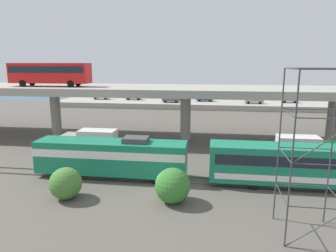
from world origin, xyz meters
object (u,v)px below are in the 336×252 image
service_truck_east (306,149)px  parked_car_2 (205,98)px  parked_car_0 (289,100)px  train_locomotive (104,155)px  service_truck_west (91,141)px  parked_car_3 (179,98)px  parked_car_6 (254,100)px  scaffolding_tower (314,150)px  parked_car_5 (101,97)px  transit_bus_on_overpass (50,72)px  parked_car_1 (134,97)px  parked_car_4 (171,99)px

service_truck_east → parked_car_2: size_ratio=1.54×
parked_car_0 → train_locomotive: bearing=-120.2°
train_locomotive → service_truck_west: 8.60m
parked_car_3 → parked_car_6: (18.97, -2.71, 0.00)m
scaffolding_tower → parked_car_5: (-36.53, 60.63, -3.78)m
transit_bus_on_overpass → parked_car_2: (22.12, 37.34, -7.79)m
train_locomotive → parked_car_2: size_ratio=3.64×
scaffolding_tower → parked_car_2: size_ratio=2.49×
scaffolding_tower → parked_car_6: (4.24, 57.33, -3.78)m
parked_car_1 → parked_car_2: (19.25, -0.65, 0.00)m
transit_bus_on_overpass → parked_car_5: size_ratio=2.60×
train_locomotive → scaffolding_tower: bearing=153.9°
parked_car_4 → parked_car_5: size_ratio=0.95×
parked_car_0 → parked_car_4: 29.91m
parked_car_1 → parked_car_5: size_ratio=1.00×
parked_car_0 → parked_car_5: bearing=179.5°
train_locomotive → parked_car_1: train_locomotive is taller
service_truck_east → scaffolding_tower: bearing=-105.7°
train_locomotive → service_truck_west: size_ratio=2.36×
service_truck_east → parked_car_4: size_ratio=1.54×
parked_car_1 → parked_car_4: 11.65m
parked_car_1 → parked_car_5: same height
parked_car_2 → parked_car_5: same height
parked_car_2 → parked_car_3: size_ratio=1.06×
train_locomotive → service_truck_east: (21.40, 7.40, -0.56)m
train_locomotive → scaffolding_tower: 19.26m
transit_bus_on_overpass → parked_car_5: transit_bus_on_overpass is taller
parked_car_2 → parked_car_0: bearing=0.1°
parked_car_1 → parked_car_3: 12.57m
service_truck_west → parked_car_4: (4.90, 40.82, 0.46)m
service_truck_west → parked_car_3: bearing=-98.5°
parked_car_1 → parked_car_3: size_ratio=1.12×
train_locomotive → transit_bus_on_overpass: transit_bus_on_overpass is taller
scaffolding_tower → parked_car_0: size_ratio=2.61×
parked_car_3 → parked_car_6: size_ratio=0.93×
train_locomotive → transit_bus_on_overpass: (-13.17, 14.49, 7.70)m
parked_car_1 → parked_car_6: 31.71m
service_truck_west → parked_car_5: 47.42m
parked_car_1 → parked_car_3: (12.55, -0.76, -0.00)m
train_locomotive → parked_car_0: 60.04m
service_truck_east → parked_car_1: bearing=125.1°
scaffolding_tower → parked_car_2: scaffolding_tower is taller
scaffolding_tower → parked_car_3: 61.94m
train_locomotive → parked_car_4: size_ratio=3.64×
parked_car_4 → service_truck_west: bearing=83.2°
transit_bus_on_overpass → parked_car_0: bearing=-139.2°
scaffolding_tower → parked_car_1: bearing=114.2°
service_truck_east → parked_car_4: 45.84m
scaffolding_tower → parked_car_0: bearing=77.6°
transit_bus_on_overpass → train_locomotive: bearing=132.3°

